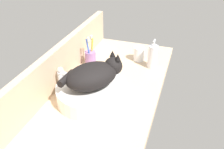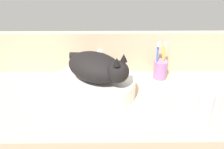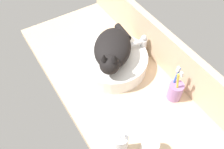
% 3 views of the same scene
% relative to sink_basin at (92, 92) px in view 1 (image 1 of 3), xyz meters
% --- Properties ---
extents(ground_plane, '(1.20, 0.54, 0.04)m').
position_rel_sink_basin_xyz_m(ground_plane, '(0.09, -0.03, -0.06)').
color(ground_plane, '#D1B28E').
extents(backsplash_panel, '(1.20, 0.04, 0.20)m').
position_rel_sink_basin_xyz_m(backsplash_panel, '(0.09, 0.22, 0.06)').
color(backsplash_panel, '#CCAD8C').
rests_on(backsplash_panel, ground_plane).
extents(sink_basin, '(0.34, 0.34, 0.07)m').
position_rel_sink_basin_xyz_m(sink_basin, '(0.00, 0.00, 0.00)').
color(sink_basin, white).
rests_on(sink_basin, ground_plane).
extents(cat, '(0.30, 0.29, 0.14)m').
position_rel_sink_basin_xyz_m(cat, '(0.01, -0.01, 0.09)').
color(cat, black).
rests_on(cat, sink_basin).
extents(faucet, '(0.04, 0.12, 0.14)m').
position_rel_sink_basin_xyz_m(faucet, '(0.01, 0.16, 0.04)').
color(faucet, silver).
rests_on(faucet, ground_plane).
extents(soap_dispenser, '(0.06, 0.06, 0.17)m').
position_rel_sink_basin_xyz_m(soap_dispenser, '(0.39, -0.21, 0.03)').
color(soap_dispenser, silver).
rests_on(soap_dispenser, ground_plane).
extents(toothbrush_cup, '(0.06, 0.06, 0.19)m').
position_rel_sink_basin_xyz_m(toothbrush_cup, '(0.30, 0.14, 0.01)').
color(toothbrush_cup, '#996BA8').
rests_on(toothbrush_cup, ground_plane).
extents(water_glass, '(0.07, 0.07, 0.09)m').
position_rel_sink_basin_xyz_m(water_glass, '(0.45, -0.12, -0.00)').
color(water_glass, white).
rests_on(water_glass, ground_plane).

